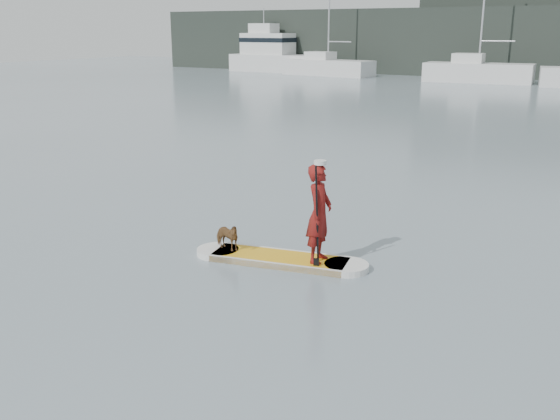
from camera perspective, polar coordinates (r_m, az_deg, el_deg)
The scene contains 10 objects.
ground at distance 8.44m, azimuth 11.06°, elevation -13.41°, with size 140.00×140.00×0.00m, color slate.
paddleboard at distance 11.51m, azimuth 0.00°, elevation -4.50°, with size 3.25×1.29×0.12m.
paddler at distance 11.00m, azimuth 3.61°, elevation -0.32°, with size 0.64×0.42×1.77m, color maroon.
white_cap at distance 10.78m, azimuth 3.69°, elevation 4.36°, with size 0.22×0.22×0.07m, color silver.
dog at distance 11.76m, azimuth -4.92°, elevation -2.40°, with size 0.29×0.63×0.53m, color brown.
paddle at distance 10.81m, azimuth 3.39°, elevation -1.77°, with size 0.10×0.30×2.00m.
sailboat_b at distance 59.25m, azimuth 4.35°, elevation 13.03°, with size 9.03×3.96×12.97m.
sailboat_c at distance 53.78m, azimuth 17.58°, elevation 12.02°, with size 8.58×3.35×12.08m.
motor_yacht_b at distance 64.60m, azimuth -0.74°, elevation 14.08°, with size 9.57×3.80×6.19m.
shore_building_west at distance 62.23m, azimuth 19.49°, elevation 15.66°, with size 14.00×4.00×9.00m, color black.
Camera 1 is at (2.24, -7.01, 4.13)m, focal length 40.00 mm.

